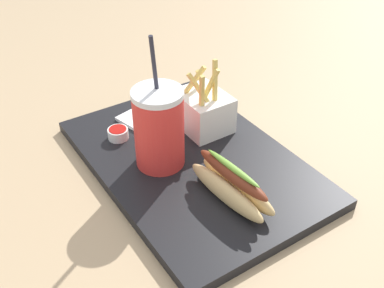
{
  "coord_description": "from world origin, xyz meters",
  "views": [
    {
      "loc": [
        -0.55,
        0.36,
        0.54
      ],
      "look_at": [
        0.0,
        0.0,
        0.05
      ],
      "focal_mm": 43.24,
      "sensor_mm": 36.0,
      "label": 1
    }
  ],
  "objects": [
    {
      "name": "food_tray",
      "position": [
        0.0,
        0.0,
        0.01
      ],
      "size": [
        0.49,
        0.33,
        0.02
      ],
      "primitive_type": "cube",
      "color": "black",
      "rests_on": "ground_plane"
    },
    {
      "name": "fries_basket",
      "position": [
        0.07,
        -0.07,
        0.06
      ],
      "size": [
        0.11,
        0.09,
        0.15
      ],
      "color": "white",
      "rests_on": "food_tray"
    },
    {
      "name": "hot_dog_1",
      "position": [
        -0.12,
        0.01,
        0.05
      ],
      "size": [
        0.17,
        0.06,
        0.07
      ],
      "color": "#DBB775",
      "rests_on": "food_tray"
    },
    {
      "name": "ketchup_cup_1",
      "position": [
        0.13,
        0.09,
        0.03
      ],
      "size": [
        0.04,
        0.04,
        0.02
      ],
      "color": "white",
      "rests_on": "food_tray"
    },
    {
      "name": "soda_cup",
      "position": [
        0.02,
        0.05,
        0.09
      ],
      "size": [
        0.09,
        0.09,
        0.24
      ],
      "color": "red",
      "rests_on": "food_tray"
    },
    {
      "name": "napkin_stack",
      "position": [
        0.15,
        -0.0,
        0.02
      ],
      "size": [
        0.13,
        0.13,
        0.01
      ],
      "primitive_type": "cube",
      "rotation": [
        0.0,
        0.0,
        0.24
      ],
      "color": "white",
      "rests_on": "food_tray"
    },
    {
      "name": "ground_plane",
      "position": [
        0.0,
        0.0,
        -0.01
      ],
      "size": [
        2.4,
        2.4,
        0.02
      ],
      "primitive_type": "cube",
      "color": "tan"
    }
  ]
}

